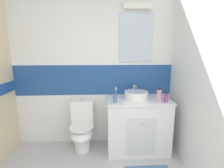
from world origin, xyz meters
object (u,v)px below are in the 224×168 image
Objects in this scene: toilet at (82,128)px; toothbrush_cup at (115,99)px; sink_basin at (136,95)px; mouthwash_bottle at (159,95)px; soap_dispenser at (166,98)px.

toilet is 0.78m from toothbrush_cup.
sink_basin is 1.01m from toilet.
mouthwash_bottle is at bearing -29.65° from sink_basin.
sink_basin is 2.00× the size of mouthwash_bottle.
mouthwash_bottle is at bearing 0.97° from toothbrush_cup.
sink_basin is 0.38m from toothbrush_cup.
toothbrush_cup reaches higher than mouthwash_bottle.
toilet is (-0.85, 0.04, -0.54)m from sink_basin.
toothbrush_cup is (-0.34, -0.18, -0.00)m from sink_basin.
toilet is 3.94× the size of mouthwash_bottle.
soap_dispenser reaches higher than toilet.
toothbrush_cup is at bearing -151.87° from sink_basin.
sink_basin is 1.77× the size of toothbrush_cup.
sink_basin is at bearing 28.13° from toothbrush_cup.
mouthwash_bottle reaches higher than sink_basin.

